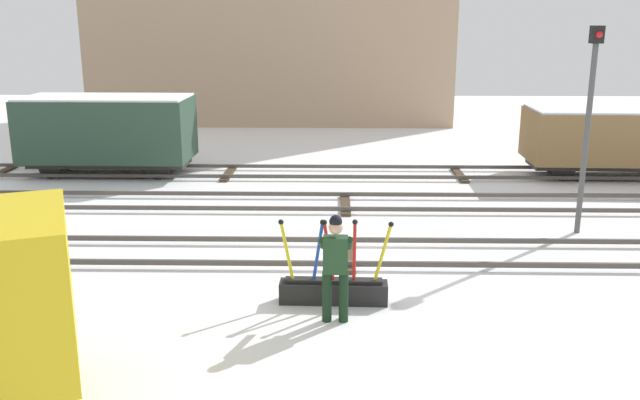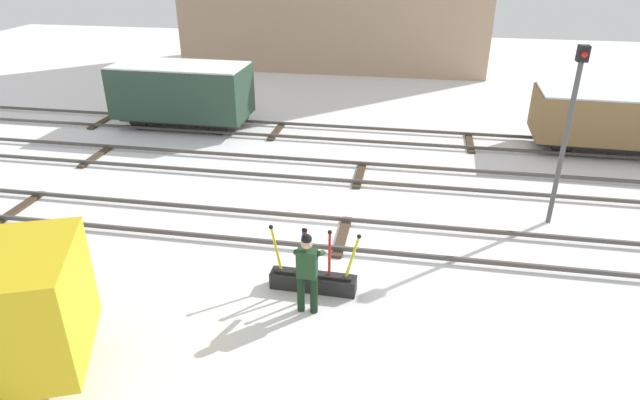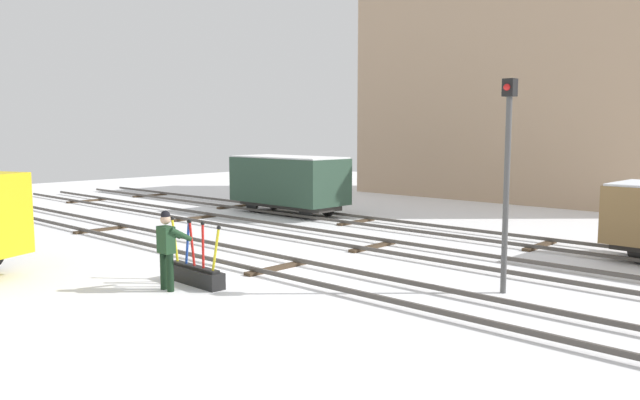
{
  "view_description": "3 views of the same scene",
  "coord_description": "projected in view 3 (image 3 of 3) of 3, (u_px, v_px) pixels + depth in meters",
  "views": [
    {
      "loc": [
        -0.3,
        -12.77,
        4.58
      ],
      "look_at": [
        -0.6,
        1.32,
        0.83
      ],
      "focal_mm": 38.04,
      "sensor_mm": 36.0,
      "label": 1
    },
    {
      "loc": [
        1.51,
        -11.53,
        6.72
      ],
      "look_at": [
        -0.57,
        0.1,
        0.93
      ],
      "focal_mm": 30.69,
      "sensor_mm": 36.0,
      "label": 2
    },
    {
      "loc": [
        10.92,
        -10.21,
        3.4
      ],
      "look_at": [
        -0.82,
        2.45,
        1.47
      ],
      "focal_mm": 34.52,
      "sensor_mm": 36.0,
      "label": 3
    }
  ],
  "objects": [
    {
      "name": "ground_plane",
      "position": [
        277.0,
        270.0,
        15.2
      ],
      "size": [
        60.0,
        60.0,
        0.0
      ],
      "primitive_type": "plane",
      "color": "white"
    },
    {
      "name": "rail_worker",
      "position": [
        167.0,
        245.0,
        13.13
      ],
      "size": [
        0.54,
        0.64,
        1.73
      ],
      "rotation": [
        0.0,
        0.0,
        -0.03
      ],
      "color": "black",
      "rests_on": "ground_plane"
    },
    {
      "name": "track_siding_near",
      "position": [
        373.0,
        244.0,
        17.99
      ],
      "size": [
        44.0,
        1.94,
        0.18
      ],
      "color": "#4C4742",
      "rests_on": "ground_plane"
    },
    {
      "name": "switch_lever_frame",
      "position": [
        195.0,
        273.0,
        13.74
      ],
      "size": [
        1.88,
        0.41,
        1.45
      ],
      "rotation": [
        0.0,
        0.0,
        -0.03
      ],
      "color": "black",
      "rests_on": "ground_plane"
    },
    {
      "name": "freight_car_mid_siding",
      "position": [
        289.0,
        181.0,
        25.21
      ],
      "size": [
        4.99,
        2.29,
        2.39
      ],
      "rotation": [
        0.0,
        0.0,
        -0.01
      ],
      "color": "#2D2B28",
      "rests_on": "ground_plane"
    },
    {
      "name": "signal_post",
      "position": [
        507.0,
        166.0,
        12.71
      ],
      "size": [
        0.24,
        0.32,
        4.47
      ],
      "color": "#4C4C4C",
      "rests_on": "ground_plane"
    },
    {
      "name": "apartment_building",
      "position": [
        515.0,
        90.0,
        30.85
      ],
      "size": [
        16.46,
        5.32,
        10.95
      ],
      "color": "tan",
      "rests_on": "ground_plane"
    },
    {
      "name": "track_main_line",
      "position": [
        277.0,
        265.0,
        15.19
      ],
      "size": [
        44.0,
        1.94,
        0.18
      ],
      "color": "#4C4742",
      "rests_on": "ground_plane"
    },
    {
      "name": "track_siding_far",
      "position": [
        437.0,
        230.0,
        20.55
      ],
      "size": [
        44.0,
        1.94,
        0.18
      ],
      "color": "#4C4742",
      "rests_on": "ground_plane"
    }
  ]
}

